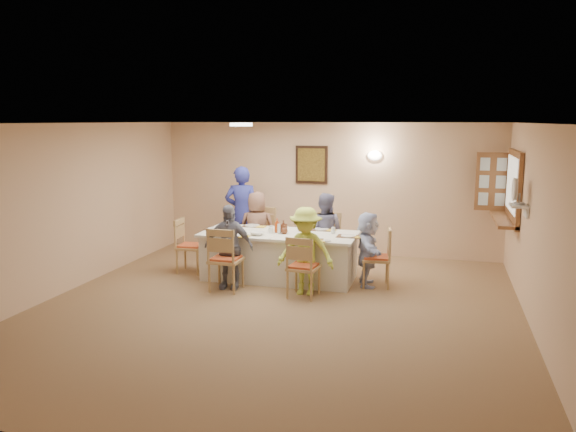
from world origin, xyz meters
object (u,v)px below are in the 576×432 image
(diner_right_end, at_px, (368,249))
(condiment_ketchup, at_px, (277,225))
(desk_fan, at_px, (517,195))
(chair_right_end, at_px, (376,257))
(chair_back_left, at_px, (259,236))
(dining_table, at_px, (279,256))
(chair_back_right, at_px, (326,241))
(diner_front_left, at_px, (229,247))
(diner_back_left, at_px, (257,229))
(serving_hatch, at_px, (514,187))
(diner_back_right, at_px, (324,232))
(diner_front_right, at_px, (306,251))
(chair_front_left, at_px, (226,258))
(chair_front_right, at_px, (304,266))
(caregiver, at_px, (242,213))
(chair_left_end, at_px, (191,245))

(diner_right_end, height_order, condiment_ketchup, diner_right_end)
(desk_fan, bearing_deg, chair_right_end, 167.90)
(desk_fan, relative_size, chair_back_left, 0.30)
(dining_table, bearing_deg, chair_back_right, 53.13)
(chair_right_end, distance_m, diner_front_left, 2.26)
(diner_back_left, bearing_deg, desk_fan, 155.77)
(serving_hatch, bearing_deg, desk_fan, -94.66)
(serving_hatch, bearing_deg, diner_back_right, -175.01)
(chair_back_right, distance_m, diner_right_end, 1.15)
(diner_front_left, bearing_deg, dining_table, 44.77)
(desk_fan, xyz_separation_m, dining_table, (-3.46, 0.41, -1.17))
(dining_table, bearing_deg, condiment_ketchup, 169.14)
(diner_back_right, height_order, diner_front_right, diner_back_right)
(desk_fan, distance_m, chair_front_left, 4.22)
(chair_front_right, bearing_deg, desk_fan, -166.55)
(chair_front_right, relative_size, diner_right_end, 0.79)
(dining_table, bearing_deg, desk_fan, -6.75)
(chair_front_right, bearing_deg, diner_front_left, -0.01)
(chair_front_left, relative_size, diner_front_left, 0.76)
(chair_back_right, bearing_deg, chair_back_left, -174.59)
(chair_front_right, height_order, condiment_ketchup, condiment_ketchup)
(diner_front_right, bearing_deg, serving_hatch, 27.50)
(chair_back_right, xyz_separation_m, chair_front_right, (0.00, -1.60, -0.03))
(diner_right_end, bearing_deg, condiment_ketchup, 78.81)
(dining_table, bearing_deg, chair_front_left, -126.87)
(caregiver, xyz_separation_m, condiment_ketchup, (1.01, -1.14, 0.02))
(chair_back_left, bearing_deg, caregiver, 151.63)
(diner_back_right, bearing_deg, diner_front_left, 54.23)
(diner_back_left, bearing_deg, chair_front_right, 119.83)
(chair_left_end, relative_size, diner_right_end, 0.79)
(dining_table, height_order, chair_back_left, chair_back_left)
(chair_back_left, xyz_separation_m, caregiver, (-0.45, 0.35, 0.35))
(chair_front_left, height_order, chair_front_right, chair_front_left)
(diner_right_end, bearing_deg, diner_front_left, 97.69)
(dining_table, xyz_separation_m, caregiver, (-1.05, 1.15, 0.48))
(desk_fan, xyz_separation_m, chair_front_right, (-2.86, -0.39, -1.09))
(dining_table, distance_m, chair_back_right, 1.01)
(serving_hatch, distance_m, caregiver, 4.67)
(chair_back_left, relative_size, chair_front_left, 1.03)
(chair_left_end, xyz_separation_m, condiment_ketchup, (1.51, 0.01, 0.42))
(dining_table, xyz_separation_m, diner_right_end, (1.42, 0.00, 0.20))
(desk_fan, relative_size, caregiver, 0.17)
(chair_back_right, distance_m, chair_front_left, 2.00)
(condiment_ketchup, bearing_deg, dining_table, -10.86)
(chair_front_left, bearing_deg, serving_hatch, -157.34)
(chair_front_right, relative_size, chair_right_end, 1.00)
(dining_table, height_order, caregiver, caregiver)
(diner_front_right, bearing_deg, chair_back_right, 88.92)
(serving_hatch, height_order, chair_right_end, serving_hatch)
(chair_front_right, relative_size, diner_back_left, 0.69)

